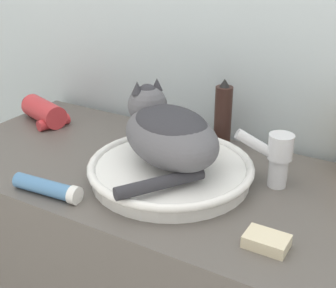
# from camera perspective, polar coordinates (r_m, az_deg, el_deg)

# --- Properties ---
(sink_basin) EXTENTS (0.39, 0.39, 0.05)m
(sink_basin) POSITION_cam_1_polar(r_m,az_deg,el_deg) (1.09, 0.33, -3.19)
(sink_basin) COLOR white
(sink_basin) RESTS_ON vanity_counter
(cat) EXTENTS (0.33, 0.36, 0.17)m
(cat) POSITION_cam_1_polar(r_m,az_deg,el_deg) (1.06, -0.03, 1.60)
(cat) COLOR #56565B
(cat) RESTS_ON sink_basin
(faucet) EXTENTS (0.13, 0.08, 0.14)m
(faucet) POSITION_cam_1_polar(r_m,az_deg,el_deg) (1.07, 13.02, -1.38)
(faucet) COLOR silver
(faucet) RESTS_ON vanity_counter
(hairspray_can_black) EXTENTS (0.05, 0.05, 0.18)m
(hairspray_can_black) POSITION_cam_1_polar(r_m,az_deg,el_deg) (1.26, 6.72, 3.59)
(hairspray_can_black) COLOR #331E19
(hairspray_can_black) RESTS_ON vanity_counter
(cream_tube) EXTENTS (0.17, 0.05, 0.04)m
(cream_tube) POSITION_cam_1_polar(r_m,az_deg,el_deg) (1.06, -14.44, -5.20)
(cream_tube) COLOR #4C7FB2
(cream_tube) RESTS_ON vanity_counter
(hair_dryer) EXTENTS (0.19, 0.13, 0.07)m
(hair_dryer) POSITION_cam_1_polar(r_m,az_deg,el_deg) (1.46, -14.86, 3.78)
(hair_dryer) COLOR #C63338
(hair_dryer) RESTS_ON vanity_counter
(soap_bar) EXTENTS (0.08, 0.05, 0.02)m
(soap_bar) POSITION_cam_1_polar(r_m,az_deg,el_deg) (0.90, 11.92, -11.52)
(soap_bar) COLOR beige
(soap_bar) RESTS_ON vanity_counter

